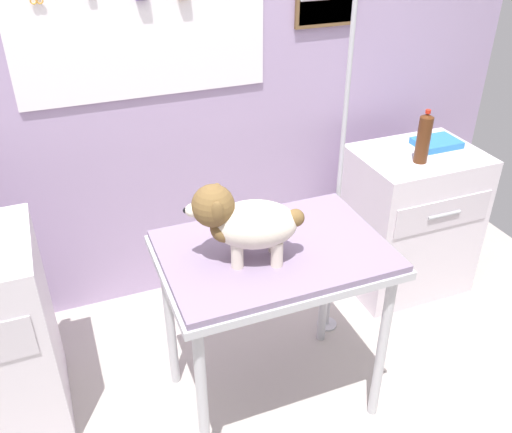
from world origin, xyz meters
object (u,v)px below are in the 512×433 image
(grooming_table, at_px, (274,267))
(dog, at_px, (243,221))
(cabinet_right, at_px, (409,220))
(soda_bottle, at_px, (424,138))
(grooming_arm, at_px, (336,198))

(grooming_table, xyz_separation_m, dog, (-0.14, -0.03, 0.27))
(cabinet_right, bearing_deg, dog, -155.21)
(cabinet_right, height_order, soda_bottle, soda_bottle)
(grooming_arm, relative_size, dog, 3.97)
(dog, bearing_deg, soda_bottle, 22.44)
(grooming_arm, xyz_separation_m, dog, (-0.62, -0.37, 0.22))
(grooming_table, distance_m, soda_bottle, 1.15)
(grooming_table, bearing_deg, dog, -168.65)
(grooming_table, distance_m, grooming_arm, 0.59)
(dog, height_order, cabinet_right, dog)
(dog, xyz_separation_m, soda_bottle, (1.17, 0.48, -0.04))
(grooming_table, height_order, grooming_arm, grooming_arm)
(grooming_arm, height_order, soda_bottle, grooming_arm)
(soda_bottle, bearing_deg, cabinet_right, 52.36)
(grooming_table, relative_size, grooming_arm, 0.53)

